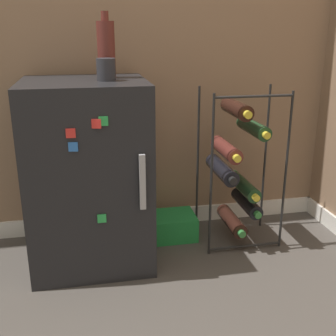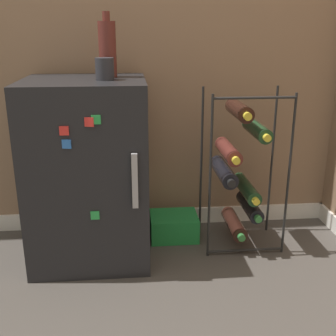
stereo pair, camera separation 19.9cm
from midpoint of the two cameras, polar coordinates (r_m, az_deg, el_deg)
The scene contains 6 objects.
ground_plane at distance 1.95m, azimuth 1.22°, elevation -14.08°, with size 14.00×14.00×0.00m, color #423D38.
mini_fridge at distance 1.96m, azimuth -13.53°, elevation -0.89°, with size 0.53×0.52×0.84m.
wine_rack at distance 2.09m, azimuth 6.62°, elevation -0.03°, with size 0.38×0.32×0.78m.
soda_box at distance 2.23m, azimuth -2.10°, elevation -7.88°, with size 0.25×0.20×0.12m.
fridge_top_cup at distance 1.82m, azimuth -11.59°, elevation 12.92°, with size 0.08×0.08×0.09m.
fridge_top_bottle at distance 1.92m, azimuth -11.44°, elevation 15.52°, with size 0.08×0.08×0.28m.
Camera 1 is at (-0.46, -1.59, 1.05)m, focal length 45.00 mm.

